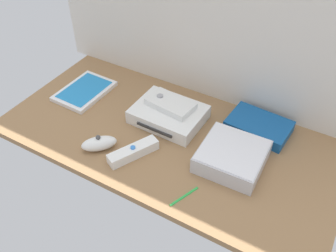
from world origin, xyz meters
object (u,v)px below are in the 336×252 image
remote_nunchuk (99,143)px  remote_wand (133,152)px  network_router (259,126)px  stylus_pen (184,196)px  game_console (169,114)px  mini_computer (232,156)px  remote_classic_pad (170,104)px  game_case (85,91)px

remote_nunchuk → remote_wand: bearing=58.7°
network_router → stylus_pen: (-7.61, -32.99, -1.35)cm
game_console → remote_nunchuk: 23.29cm
game_console → network_router: size_ratio=1.13×
game_console → remote_nunchuk: (-10.75, -20.67, -0.16)cm
network_router → remote_wand: size_ratio=1.27×
mini_computer → remote_nunchuk: mini_computer is taller
game_console → stylus_pen: (18.11, -23.68, -1.85)cm
remote_classic_pad → remote_nunchuk: bearing=-108.6°
network_router → remote_classic_pad: size_ratio=1.23×
remote_classic_pad → game_console: bearing=-77.1°
mini_computer → remote_classic_pad: (-24.02, 8.41, 2.77)cm
game_case → remote_classic_pad: 31.99cm
game_console → network_router: game_console is taller
mini_computer → network_router: (1.84, 16.38, -0.94)cm
game_case → remote_wand: size_ratio=1.30×
remote_wand → remote_classic_pad: size_ratio=0.97×
game_console → game_case: game_console is taller
game_case → network_router: size_ratio=1.03×
mini_computer → game_case: bearing=174.8°
game_case → stylus_pen: bearing=-22.0°
network_router → stylus_pen: network_router is taller
remote_classic_pad → network_router: bearing=24.3°
game_case → remote_nunchuk: size_ratio=1.90×
game_console → remote_classic_pad: bearing=96.8°
remote_wand → remote_classic_pad: remote_classic_pad is taller
remote_wand → game_console: bearing=113.7°
network_router → remote_nunchuk: (-36.47, -29.97, 0.34)cm
game_case → stylus_pen: game_case is taller
game_case → stylus_pen: size_ratio=2.15×
game_console → remote_wand: size_ratio=1.43×
network_router → remote_wand: bearing=-130.0°
remote_nunchuk → stylus_pen: remote_nunchuk is taller
network_router → stylus_pen: 33.88cm
network_router → remote_wand: 38.23cm
remote_wand → remote_classic_pad: bearing=114.3°
game_case → network_router: 58.44cm
mini_computer → remote_nunchuk: 37.21cm
mini_computer → game_case: 55.75cm
game_console → mini_computer: bearing=-15.5°
stylus_pen → remote_wand: bearing=163.8°
game_console → remote_classic_pad: size_ratio=1.39×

